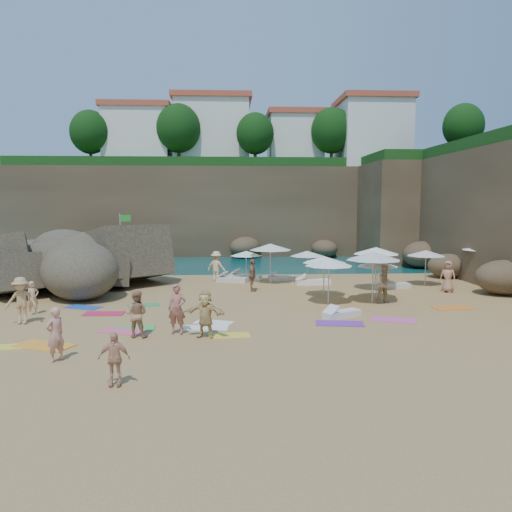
{
  "coord_description": "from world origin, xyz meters",
  "views": [
    {
      "loc": [
        0.6,
        -23.0,
        4.77
      ],
      "look_at": [
        2.0,
        3.0,
        2.0
      ],
      "focal_mm": 35.0,
      "sensor_mm": 36.0,
      "label": 1
    }
  ],
  "objects": [
    {
      "name": "ground",
      "position": [
        0.0,
        0.0,
        0.0
      ],
      "size": [
        120.0,
        120.0,
        0.0
      ],
      "primitive_type": "plane",
      "color": "tan",
      "rests_on": "ground"
    },
    {
      "name": "seawater",
      "position": [
        0.0,
        30.0,
        0.0
      ],
      "size": [
        120.0,
        120.0,
        0.0
      ],
      "primitive_type": "plane",
      "color": "#0C4751",
      "rests_on": "ground"
    },
    {
      "name": "cliff_back",
      "position": [
        2.0,
        25.0,
        4.0
      ],
      "size": [
        44.0,
        8.0,
        8.0
      ],
      "primitive_type": "cube",
      "color": "brown",
      "rests_on": "ground"
    },
    {
      "name": "cliff_corner",
      "position": [
        17.0,
        20.0,
        4.0
      ],
      "size": [
        10.0,
        12.0,
        8.0
      ],
      "primitive_type": "cube",
      "color": "brown",
      "rests_on": "ground"
    },
    {
      "name": "rock_promontory",
      "position": [
        -11.0,
        16.0,
        0.0
      ],
      "size": [
        12.0,
        7.0,
        2.0
      ],
      "primitive_type": null,
      "color": "brown",
      "rests_on": "ground"
    },
    {
      "name": "clifftop_buildings",
      "position": [
        2.96,
        25.79,
        11.24
      ],
      "size": [
        28.48,
        9.48,
        7.0
      ],
      "color": "white",
      "rests_on": "cliff_back"
    },
    {
      "name": "clifftop_trees",
      "position": [
        4.78,
        19.52,
        11.26
      ],
      "size": [
        35.6,
        23.82,
        4.4
      ],
      "color": "#11380F",
      "rests_on": "ground"
    },
    {
      "name": "marina_masts",
      "position": [
        -16.5,
        30.0,
        3.0
      ],
      "size": [
        3.1,
        0.1,
        6.0
      ],
      "color": "white",
      "rests_on": "ground"
    },
    {
      "name": "rock_outcrop",
      "position": [
        -8.5,
        4.9,
        0.0
      ],
      "size": [
        10.87,
        9.5,
        3.64
      ],
      "primitive_type": null,
      "rotation": [
        0.0,
        0.0,
        -0.35
      ],
      "color": "brown",
      "rests_on": "ground"
    },
    {
      "name": "flag_pole",
      "position": [
        -6.97,
        12.77,
        2.58
      ],
      "size": [
        0.79,
        0.08,
        4.04
      ],
      "color": "silver",
      "rests_on": "ground"
    },
    {
      "name": "parasol_0",
      "position": [
        1.63,
        7.15,
        1.72
      ],
      "size": [
        1.98,
        1.98,
        1.87
      ],
      "color": "silver",
      "rests_on": "ground"
    },
    {
      "name": "parasol_1",
      "position": [
        5.21,
        6.18,
        1.79
      ],
      "size": [
        2.06,
        2.06,
        1.95
      ],
      "color": "silver",
      "rests_on": "ground"
    },
    {
      "name": "parasol_2",
      "position": [
        3.04,
        6.36,
        2.18
      ],
      "size": [
        2.51,
        2.51,
        2.38
      ],
      "color": "silver",
      "rests_on": "ground"
    },
    {
      "name": "parasol_3",
      "position": [
        8.6,
        3.68,
        2.18
      ],
      "size": [
        2.51,
        2.51,
        2.37
      ],
      "color": "silver",
      "rests_on": "ground"
    },
    {
      "name": "parasol_4",
      "position": [
        15.86,
        6.09,
        2.13
      ],
      "size": [
        2.46,
        2.46,
        2.33
      ],
      "color": "silver",
      "rests_on": "ground"
    },
    {
      "name": "parasol_5",
      "position": [
        5.39,
        1.83,
        1.92
      ],
      "size": [
        2.21,
        2.21,
        2.09
      ],
      "color": "silver",
      "rests_on": "ground"
    },
    {
      "name": "parasol_7",
      "position": [
        7.91,
        1.08,
        1.79
      ],
      "size": [
        2.06,
        2.06,
        1.95
      ],
      "color": "silver",
      "rests_on": "ground"
    },
    {
      "name": "parasol_8",
      "position": [
        11.94,
        5.03,
        1.89
      ],
      "size": [
        2.18,
        2.18,
        2.06
      ],
      "color": "silver",
      "rests_on": "ground"
    },
    {
      "name": "parasol_9",
      "position": [
        5.28,
        0.07,
        2.0
      ],
      "size": [
        2.3,
        2.3,
        2.17
      ],
      "color": "silver",
      "rests_on": "ground"
    },
    {
      "name": "parasol_11",
      "position": [
        7.43,
        0.17,
        2.27
      ],
      "size": [
        2.62,
        2.62,
        2.47
      ],
      "color": "silver",
      "rests_on": "ground"
    },
    {
      "name": "lounger_0",
      "position": [
        5.51,
        5.74,
        0.16
      ],
      "size": [
        2.02,
        0.71,
        0.31
      ],
      "primitive_type": "cube",
      "rotation": [
        0.0,
        0.0,
        0.02
      ],
      "color": "white",
      "rests_on": "ground"
    },
    {
      "name": "lounger_1",
      "position": [
        1.59,
        7.94,
        0.16
      ],
      "size": [
        2.14,
        1.37,
        0.32
      ],
      "primitive_type": "cube",
      "rotation": [
        0.0,
        0.0,
        -0.37
      ],
      "color": "white",
      "rests_on": "ground"
    },
    {
      "name": "lounger_2",
      "position": [
        3.85,
        7.51,
        0.13
      ],
      "size": [
        1.71,
        0.63,
        0.26
      ],
      "primitive_type": "cube",
      "rotation": [
        0.0,
        0.0,
        -0.04
      ],
      "color": "silver",
      "rests_on": "ground"
    },
    {
      "name": "lounger_3",
      "position": [
        0.77,
        6.95,
        0.15
      ],
      "size": [
        2.0,
        1.31,
        0.3
      ],
      "primitive_type": "cube",
      "rotation": [
        0.0,
        0.0,
        -0.39
      ],
      "color": "silver",
      "rests_on": "ground"
    },
    {
      "name": "lounger_4",
      "position": [
        9.87,
        4.28,
        0.14
      ],
      "size": [
        1.8,
        0.73,
        0.27
      ],
      "primitive_type": "cube",
      "rotation": [
        0.0,
        0.0,
        0.08
      ],
      "color": "silver",
      "rests_on": "ground"
    },
    {
      "name": "lounger_5",
      "position": [
        5.31,
        -2.67,
        0.13
      ],
      "size": [
        1.77,
        1.36,
        0.27
      ],
      "primitive_type": "cube",
      "rotation": [
        0.0,
        0.0,
        0.53
      ],
      "color": "white",
      "rests_on": "ground"
    },
    {
      "name": "towel_1",
      "position": [
        -3.41,
        -4.57,
        0.01
      ],
      "size": [
        1.87,
        1.36,
        0.03
      ],
      "primitive_type": "cube",
      "rotation": [
        0.0,
        0.0,
        -0.34
      ],
      "color": "#E2587D",
      "rests_on": "ground"
    },
    {
      "name": "towel_2",
      "position": [
        -5.61,
        -6.38,
        0.02
      ],
      "size": [
        2.16,
        1.61,
        0.03
      ],
      "primitive_type": "cube",
      "rotation": [
        0.0,
        0.0,
        -0.38
      ],
      "color": "orange",
      "rests_on": "ground"
    },
    {
      "name": "towel_3",
      "position": [
        -3.1,
        -4.19,
        0.01
      ],
      "size": [
        1.69,
        0.88,
        0.03
      ],
      "primitive_type": "cube",
      "rotation": [
        0.0,
        0.0,
        0.02
      ],
      "color": "green",
      "rests_on": "ground"
    },
    {
      "name": "towel_4",
      "position": [
        -6.86,
        -6.48,
        0.01
      ],
      "size": [
        1.58,
        1.03,
        0.03
      ],
      "primitive_type": "cube",
      "rotation": [
        0.0,
        0.0,
        0.22
      ],
      "color": "yellow",
      "rests_on": "ground"
    },
    {
      "name": "towel_5",
      "position": [
        -0.31,
        -4.25,
        0.01
      ],
      "size": [
        1.71,
        0.92,
        0.03
      ],
      "primitive_type": "cube",
      "rotation": [
        0.0,
        0.0,
        -0.05
      ],
      "color": "white",
      "rests_on": "ground"
    },
    {
      "name": "towel_6",
      "position": [
        4.96,
        -3.83,
        0.02
      ],
      "size": [
        2.0,
        1.23,
        0.03
      ],
      "primitive_type": "cube",
      "rotation": [
        0.0,
        0.0,
        -0.17
      ],
      "color": "purple",
      "rests_on": "ground"
    },
    {
      "name": "towel_7",
      "position": [
        -4.83,
        -1.54,
        0.02
      ],
      "size": [
        1.75,
        0.92,
        0.03
      ],
      "primitive_type": "cube",
      "rotation": [
        0.0,
        0.0,
        -0.03
      ],
      "color": "#D0244B",
      "rests_on": "ground"
    },
    {
      "name": "towel_8",
      "position": [
        -6.1,
        -0.16,
        0.01
      ],
      "size": [
        1.82,
        1.41,
        0.03
      ],
      "primitive_type": "cube",
      "rotation": [
        0.0,
        0.0,
        -0.42
      ],
      "color": "blue",
      "rests_on": "ground"
    },
    {
      "name": "towel_9",
      "position": [
        7.3,
        -3.34,
        0.02
      ],
      "size": [
        2.01,
        1.52,
        0.03
      ],
      "primitive_type": "cube",
      "rotation": [
        0.0,
        0.0,
        -0.4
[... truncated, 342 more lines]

